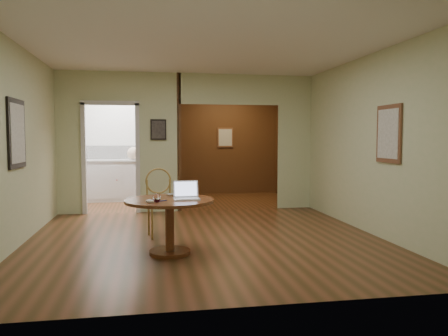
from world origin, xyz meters
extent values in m
plane|color=#442C13|center=(0.00, 0.00, 0.00)|extent=(5.00, 5.00, 0.00)
plane|color=white|center=(0.00, 0.00, 2.70)|extent=(5.00, 5.00, 0.00)
plane|color=beige|center=(0.00, -2.50, 1.35)|extent=(5.00, 0.00, 5.00)
plane|color=beige|center=(-2.50, 0.00, 1.35)|extent=(0.00, 5.00, 5.00)
plane|color=beige|center=(2.50, 0.00, 1.35)|extent=(0.00, 5.00, 5.00)
cube|color=beige|center=(-2.25, 2.50, 1.35)|extent=(0.50, 2.70, 0.04)
cube|color=beige|center=(-0.60, 2.50, 1.35)|extent=(0.80, 2.70, 0.04)
cube|color=beige|center=(2.15, 2.50, 1.35)|extent=(0.70, 2.70, 0.04)
plane|color=white|center=(-1.35, 4.50, 1.35)|extent=(2.70, 0.00, 2.70)
plane|color=#422913|center=(1.15, 5.00, 1.35)|extent=(2.70, 0.00, 2.70)
cube|color=#422913|center=(-0.20, 3.75, 1.35)|extent=(0.08, 2.50, 2.70)
cube|color=black|center=(-2.48, 0.00, 1.50)|extent=(0.03, 0.70, 0.90)
cube|color=brown|center=(2.48, -0.50, 1.50)|extent=(0.03, 0.60, 0.80)
cube|color=black|center=(-0.60, 2.48, 1.60)|extent=(0.30, 0.03, 0.40)
cube|color=white|center=(1.15, 4.98, 1.45)|extent=(0.40, 0.03, 0.50)
cube|color=white|center=(-1.35, 4.49, 1.10)|extent=(2.00, 0.02, 0.32)
cylinder|color=brown|center=(-0.54, -0.67, 0.02)|extent=(0.51, 0.51, 0.05)
cylinder|color=brown|center=(-0.54, -0.67, 0.34)|extent=(0.11, 0.11, 0.60)
cylinder|color=brown|center=(-0.54, -0.67, 0.67)|extent=(1.10, 1.10, 0.04)
cylinder|color=#AE893D|center=(-0.63, 0.32, 0.45)|extent=(0.48, 0.48, 0.03)
cylinder|color=#AE893D|center=(-0.75, 0.14, 0.23)|extent=(0.03, 0.03, 0.45)
cylinder|color=#AE893D|center=(-0.46, 0.19, 0.23)|extent=(0.03, 0.03, 0.45)
cylinder|color=#AE893D|center=(-0.80, 0.44, 0.23)|extent=(0.03, 0.03, 0.45)
cylinder|color=#AE893D|center=(-0.50, 0.49, 0.23)|extent=(0.03, 0.03, 0.45)
cylinder|color=#AE893D|center=(-0.82, 0.44, 0.64)|extent=(0.03, 0.03, 0.36)
cylinder|color=#AE893D|center=(-0.48, 0.49, 0.64)|extent=(0.03, 0.03, 0.36)
torus|color=#AE893D|center=(-0.65, 0.48, 0.81)|extent=(0.39, 0.09, 0.39)
cube|color=white|center=(-0.34, -0.74, 0.70)|extent=(0.32, 0.23, 0.02)
cube|color=silver|center=(-0.34, -0.77, 0.70)|extent=(0.27, 0.12, 0.00)
cube|color=white|center=(-0.34, -0.61, 0.81)|extent=(0.32, 0.07, 0.21)
cube|color=#848DA8|center=(-0.34, -0.62, 0.81)|extent=(0.28, 0.05, 0.17)
imported|color=silver|center=(-0.40, -0.33, 0.70)|extent=(0.35, 0.29, 0.02)
ellipsoid|color=white|center=(-0.79, -0.95, 0.71)|extent=(0.12, 0.09, 0.04)
cylinder|color=navy|center=(-0.65, -0.82, 0.69)|extent=(0.13, 0.09, 0.01)
cube|color=silver|center=(-1.35, 4.20, 0.45)|extent=(2.00, 0.55, 0.90)
cube|color=silver|center=(-1.35, 4.20, 0.92)|extent=(2.06, 0.60, 0.04)
sphere|color=#B20C0C|center=(-1.50, 3.91, 0.50)|extent=(0.03, 0.03, 0.03)
sphere|color=#B20C0C|center=(-0.50, 3.91, 0.50)|extent=(0.03, 0.03, 0.03)
ellipsoid|color=beige|center=(-1.14, 4.20, 1.09)|extent=(0.37, 0.35, 0.29)
camera|label=1|loc=(-0.79, -6.06, 1.45)|focal=35.00mm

